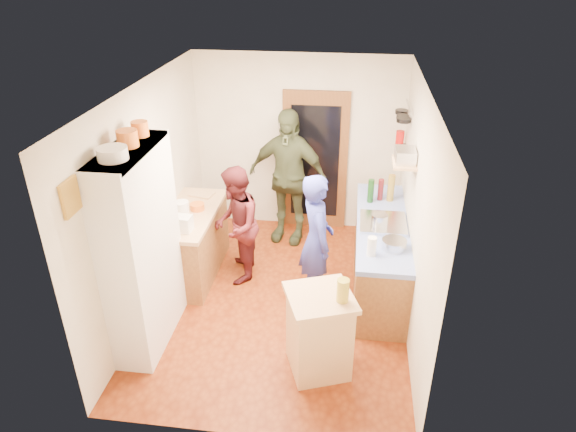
% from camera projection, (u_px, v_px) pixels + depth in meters
% --- Properties ---
extents(floor, '(3.00, 4.00, 0.02)m').
position_uv_depth(floor, '(279.00, 300.00, 6.33)').
color(floor, maroon).
rests_on(floor, ground).
extents(ceiling, '(3.00, 4.00, 0.02)m').
position_uv_depth(ceiling, '(277.00, 88.00, 5.10)').
color(ceiling, silver).
rests_on(ceiling, ground).
extents(wall_back, '(3.00, 0.02, 2.60)m').
position_uv_depth(wall_back, '(299.00, 144.00, 7.48)').
color(wall_back, beige).
rests_on(wall_back, ground).
extents(wall_front, '(3.00, 0.02, 2.60)m').
position_uv_depth(wall_front, '(240.00, 321.00, 3.95)').
color(wall_front, beige).
rests_on(wall_front, ground).
extents(wall_left, '(0.02, 4.00, 2.60)m').
position_uv_depth(wall_left, '(149.00, 198.00, 5.89)').
color(wall_left, beige).
rests_on(wall_left, ground).
extents(wall_right, '(0.02, 4.00, 2.60)m').
position_uv_depth(wall_right, '(416.00, 213.00, 5.54)').
color(wall_right, beige).
rests_on(wall_right, ground).
extents(door_frame, '(0.95, 0.06, 2.10)m').
position_uv_depth(door_frame, '(315.00, 162.00, 7.53)').
color(door_frame, brown).
rests_on(door_frame, ground).
extents(door_glass, '(0.70, 0.02, 1.70)m').
position_uv_depth(door_glass, '(315.00, 163.00, 7.50)').
color(door_glass, black).
rests_on(door_glass, door_frame).
extents(hutch_body, '(0.40, 1.20, 2.20)m').
position_uv_depth(hutch_body, '(142.00, 250.00, 5.26)').
color(hutch_body, white).
rests_on(hutch_body, ground).
extents(hutch_top_shelf, '(0.40, 1.14, 0.04)m').
position_uv_depth(hutch_top_shelf, '(126.00, 151.00, 4.75)').
color(hutch_top_shelf, white).
rests_on(hutch_top_shelf, hutch_body).
extents(plate_stack, '(0.27, 0.27, 0.11)m').
position_uv_depth(plate_stack, '(112.00, 154.00, 4.48)').
color(plate_stack, white).
rests_on(plate_stack, hutch_top_shelf).
extents(orange_pot_a, '(0.20, 0.20, 0.16)m').
position_uv_depth(orange_pot_a, '(127.00, 138.00, 4.76)').
color(orange_pot_a, orange).
rests_on(orange_pot_a, hutch_top_shelf).
extents(orange_pot_b, '(0.17, 0.17, 0.15)m').
position_uv_depth(orange_pot_b, '(140.00, 129.00, 5.02)').
color(orange_pot_b, orange).
rests_on(orange_pot_b, hutch_top_shelf).
extents(left_counter_base, '(0.60, 1.40, 0.85)m').
position_uv_depth(left_counter_base, '(193.00, 245.00, 6.66)').
color(left_counter_base, olive).
rests_on(left_counter_base, ground).
extents(left_counter_top, '(0.64, 1.44, 0.05)m').
position_uv_depth(left_counter_top, '(190.00, 214.00, 6.45)').
color(left_counter_top, tan).
rests_on(left_counter_top, left_counter_base).
extents(toaster, '(0.26, 0.19, 0.19)m').
position_uv_depth(toaster, '(181.00, 223.00, 5.98)').
color(toaster, white).
rests_on(toaster, left_counter_top).
extents(kettle, '(0.21, 0.21, 0.20)m').
position_uv_depth(kettle, '(182.00, 209.00, 6.29)').
color(kettle, white).
rests_on(kettle, left_counter_top).
extents(orange_bowl, '(0.21, 0.21, 0.08)m').
position_uv_depth(orange_bowl, '(197.00, 207.00, 6.48)').
color(orange_bowl, orange).
rests_on(orange_bowl, left_counter_top).
extents(chopping_board, '(0.34, 0.28, 0.02)m').
position_uv_depth(chopping_board, '(202.00, 194.00, 6.87)').
color(chopping_board, tan).
rests_on(chopping_board, left_counter_top).
extents(right_counter_base, '(0.60, 2.20, 0.84)m').
position_uv_depth(right_counter_base, '(379.00, 256.00, 6.43)').
color(right_counter_base, olive).
rests_on(right_counter_base, ground).
extents(right_counter_top, '(0.62, 2.22, 0.06)m').
position_uv_depth(right_counter_top, '(383.00, 224.00, 6.22)').
color(right_counter_top, '#0D34B9').
rests_on(right_counter_top, right_counter_base).
extents(hob, '(0.55, 0.58, 0.04)m').
position_uv_depth(hob, '(383.00, 223.00, 6.15)').
color(hob, silver).
rests_on(hob, right_counter_top).
extents(pot_on_hob, '(0.19, 0.19, 0.12)m').
position_uv_depth(pot_on_hob, '(380.00, 219.00, 6.05)').
color(pot_on_hob, silver).
rests_on(pot_on_hob, hob).
extents(bottle_a, '(0.09, 0.09, 0.31)m').
position_uv_depth(bottle_a, '(371.00, 191.00, 6.62)').
color(bottle_a, '#143F14').
rests_on(bottle_a, right_counter_top).
extents(bottle_b, '(0.09, 0.09, 0.29)m').
position_uv_depth(bottle_b, '(381.00, 190.00, 6.69)').
color(bottle_b, '#591419').
rests_on(bottle_b, right_counter_top).
extents(bottle_c, '(0.11, 0.11, 0.36)m').
position_uv_depth(bottle_c, '(391.00, 188.00, 6.65)').
color(bottle_c, olive).
rests_on(bottle_c, right_counter_top).
extents(paper_towel, '(0.11, 0.11, 0.22)m').
position_uv_depth(paper_towel, '(372.00, 246.00, 5.50)').
color(paper_towel, white).
rests_on(paper_towel, right_counter_top).
extents(mixing_bowl, '(0.28, 0.28, 0.11)m').
position_uv_depth(mixing_bowl, '(394.00, 244.00, 5.64)').
color(mixing_bowl, silver).
rests_on(mixing_bowl, right_counter_top).
extents(island_base, '(0.71, 0.71, 0.86)m').
position_uv_depth(island_base, '(319.00, 334.00, 5.11)').
color(island_base, tan).
rests_on(island_base, ground).
extents(island_top, '(0.80, 0.80, 0.05)m').
position_uv_depth(island_top, '(320.00, 298.00, 4.90)').
color(island_top, tan).
rests_on(island_top, island_base).
extents(cutting_board, '(0.43, 0.38, 0.02)m').
position_uv_depth(cutting_board, '(314.00, 294.00, 4.93)').
color(cutting_board, white).
rests_on(cutting_board, island_top).
extents(oil_jar, '(0.15, 0.15, 0.23)m').
position_uv_depth(oil_jar, '(343.00, 290.00, 4.77)').
color(oil_jar, '#AD9E2D').
rests_on(oil_jar, island_top).
extents(pan_rail, '(0.02, 0.65, 0.02)m').
position_uv_depth(pan_rail, '(409.00, 106.00, 6.53)').
color(pan_rail, silver).
rests_on(pan_rail, wall_right).
extents(pan_hang_a, '(0.18, 0.18, 0.05)m').
position_uv_depth(pan_hang_a, '(404.00, 120.00, 6.45)').
color(pan_hang_a, black).
rests_on(pan_hang_a, pan_rail).
extents(pan_hang_b, '(0.16, 0.16, 0.05)m').
position_uv_depth(pan_hang_b, '(402.00, 117.00, 6.63)').
color(pan_hang_b, black).
rests_on(pan_hang_b, pan_rail).
extents(pan_hang_c, '(0.17, 0.17, 0.05)m').
position_uv_depth(pan_hang_c, '(402.00, 112.00, 6.80)').
color(pan_hang_c, black).
rests_on(pan_hang_c, pan_rail).
extents(wall_shelf, '(0.26, 0.42, 0.03)m').
position_uv_depth(wall_shelf, '(404.00, 163.00, 5.76)').
color(wall_shelf, tan).
rests_on(wall_shelf, wall_right).
extents(radio, '(0.23, 0.31, 0.15)m').
position_uv_depth(radio, '(405.00, 155.00, 5.72)').
color(radio, silver).
rests_on(radio, wall_shelf).
extents(ext_bracket, '(0.06, 0.10, 0.04)m').
position_uv_depth(ext_bracket, '(404.00, 146.00, 6.97)').
color(ext_bracket, black).
rests_on(ext_bracket, wall_right).
extents(fire_extinguisher, '(0.11, 0.11, 0.32)m').
position_uv_depth(fire_extinguisher, '(399.00, 142.00, 6.95)').
color(fire_extinguisher, red).
rests_on(fire_extinguisher, wall_right).
extents(picture_frame, '(0.03, 0.25, 0.30)m').
position_uv_depth(picture_frame, '(70.00, 197.00, 4.18)').
color(picture_frame, gold).
rests_on(picture_frame, wall_left).
extents(person_hob, '(0.56, 0.69, 1.65)m').
position_uv_depth(person_hob, '(320.00, 241.00, 5.96)').
color(person_hob, '#313899').
rests_on(person_hob, ground).
extents(person_left, '(0.67, 0.81, 1.53)m').
position_uv_depth(person_left, '(238.00, 224.00, 6.44)').
color(person_left, '#4C171B').
rests_on(person_left, ground).
extents(person_back, '(1.23, 0.72, 1.97)m').
position_uv_depth(person_back, '(288.00, 177.00, 7.20)').
color(person_back, '#374027').
rests_on(person_back, ground).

